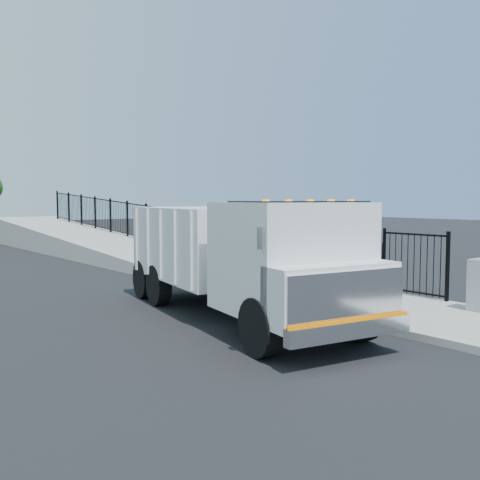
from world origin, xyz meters
TOP-DOWN VIEW (x-y plane):
  - ground at (0.00, 0.00)m, footprint 120.00×120.00m
  - sidewalk at (1.93, -2.00)m, footprint 3.55×12.00m
  - curb at (0.00, -2.00)m, footprint 0.30×12.00m
  - ramp at (2.12, 16.00)m, footprint 3.95×24.06m
  - iron_fence at (3.55, 12.00)m, footprint 0.10×28.00m
  - truck at (-1.64, 0.22)m, footprint 4.05×8.52m
  - worker at (0.40, -1.45)m, footprint 0.60×0.75m
  - utility_cabinet at (3.10, -3.11)m, footprint 0.55×0.40m
  - debris at (1.47, -1.41)m, footprint 0.35×0.35m

SIDE VIEW (x-z plane):
  - ground at x=0.00m, z-range 0.00..0.00m
  - ramp at x=2.12m, z-range -1.60..1.60m
  - sidewalk at x=1.93m, z-range 0.00..0.12m
  - curb at x=0.00m, z-range 0.00..0.16m
  - debris at x=1.47m, z-range 0.12..0.21m
  - utility_cabinet at x=3.10m, z-range 0.12..1.37m
  - iron_fence at x=3.55m, z-range 0.00..1.80m
  - worker at x=0.40m, z-range 0.12..1.94m
  - truck at x=-1.64m, z-range 0.18..2.98m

